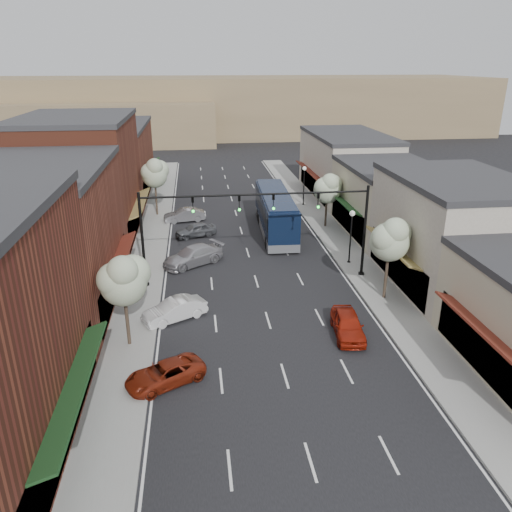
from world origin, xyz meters
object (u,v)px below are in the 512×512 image
object	(u,v)px
coach_bus	(275,212)
parked_car_c	(193,256)
tree_right_far	(328,188)
parked_car_b	(175,310)
lamp_post_near	(351,228)
signal_mast_left	(176,225)
signal_mast_right	(334,219)
tree_left_near	(124,279)
tree_right_near	(391,238)
parked_car_e	(184,215)
parked_car_a	(165,374)
red_hatchback	(348,325)
parked_car_d	(196,230)
lamp_post_far	(304,179)

from	to	relation	value
coach_bus	parked_car_c	bearing A→B (deg)	-135.02
tree_right_far	parked_car_b	bearing A→B (deg)	-129.58
lamp_post_near	parked_car_c	xyz separation A→B (m)	(-12.40, 1.41, -2.26)
signal_mast_left	lamp_post_near	distance (m)	13.75
parked_car_b	signal_mast_right	bearing A→B (deg)	86.12
lamp_post_near	parked_car_b	bearing A→B (deg)	-150.58
tree_right_far	tree_left_near	size ratio (longest dim) A/B	0.95
signal_mast_right	parked_car_c	bearing A→B (deg)	159.08
tree_left_near	parked_car_c	size ratio (longest dim) A/B	1.11
tree_right_near	parked_car_e	distance (m)	24.27
lamp_post_near	parked_car_e	bearing A→B (deg)	135.33
tree_right_near	coach_bus	world-z (taller)	tree_right_near
tree_left_near	parked_car_a	xyz separation A→B (m)	(2.16, -3.83, -3.66)
tree_left_near	red_hatchback	xyz separation A→B (m)	(12.66, -0.31, -3.52)
tree_right_far	lamp_post_near	distance (m)	9.51
parked_car_e	parked_car_a	bearing A→B (deg)	-12.01
parked_car_d	parked_car_e	distance (m)	4.94
signal_mast_right	parked_car_b	size ratio (longest dim) A/B	2.03
lamp_post_near	parked_car_a	xyz separation A→B (m)	(-13.90, -14.38, -2.44)
parked_car_c	tree_left_near	bearing A→B (deg)	-50.17
parked_car_c	parked_car_e	bearing A→B (deg)	150.83
red_hatchback	parked_car_c	xyz separation A→B (m)	(-9.01, 12.27, 0.04)
parked_car_c	parked_car_a	bearing A→B (deg)	-38.60
coach_bus	parked_car_d	bearing A→B (deg)	-174.96
tree_right_far	lamp_post_far	xyz separation A→B (m)	(-0.55, 8.06, -0.99)
tree_right_far	red_hatchback	bearing A→B (deg)	-100.97
lamp_post_near	parked_car_d	xyz separation A→B (m)	(-12.14, 8.25, -2.36)
tree_right_far	tree_right_near	bearing A→B (deg)	-90.00
tree_right_near	lamp_post_near	xyz separation A→B (m)	(-0.55, 6.56, -1.45)
parked_car_e	lamp_post_far	bearing A→B (deg)	97.93
lamp_post_near	coach_bus	distance (m)	9.84
tree_right_near	parked_car_e	world-z (taller)	tree_right_near
tree_left_near	red_hatchback	bearing A→B (deg)	-1.40
tree_right_near	parked_car_e	bearing A→B (deg)	125.05
tree_left_near	coach_bus	world-z (taller)	tree_left_near
tree_left_near	coach_bus	size ratio (longest dim) A/B	0.45
coach_bus	parked_car_e	distance (m)	9.77
lamp_post_near	coach_bus	world-z (taller)	lamp_post_near
parked_car_d	parked_car_a	bearing A→B (deg)	-25.44
parked_car_c	coach_bus	bearing A→B (deg)	99.66
tree_right_near	parked_car_d	xyz separation A→B (m)	(-12.69, 14.80, -3.81)
parked_car_e	signal_mast_left	bearing A→B (deg)	-11.34
tree_right_near	parked_car_c	world-z (taller)	tree_right_near
signal_mast_left	signal_mast_right	bearing A→B (deg)	0.00
tree_left_near	parked_car_d	size ratio (longest dim) A/B	1.50
red_hatchback	parked_car_a	size ratio (longest dim) A/B	1.02
tree_right_far	parked_car_d	xyz separation A→B (m)	(-12.69, -1.20, -3.35)
tree_left_near	red_hatchback	distance (m)	13.15
parked_car_e	tree_left_near	bearing A→B (deg)	-17.43
signal_mast_left	red_hatchback	xyz separation A→B (m)	(10.03, -8.36, -3.92)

